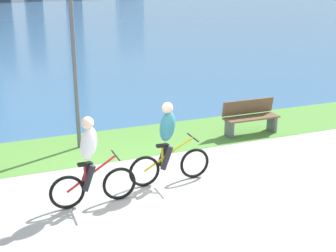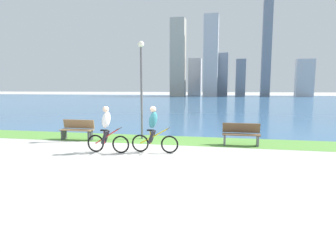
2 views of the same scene
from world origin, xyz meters
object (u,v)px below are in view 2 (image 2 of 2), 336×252
bench_near_path (241,134)px  cyclist_trailing (107,130)px  bench_far_along_path (77,130)px  cyclist_lead (154,130)px  lamppost_tall (141,77)px

bench_near_path → cyclist_trailing: bearing=-153.6°
bench_near_path → bench_far_along_path: size_ratio=1.00×
cyclist_lead → lamppost_tall: bearing=115.3°
bench_near_path → cyclist_lead: bearing=-147.4°
cyclist_lead → cyclist_trailing: bearing=-167.7°
cyclist_trailing → bench_near_path: cyclist_trailing is taller
cyclist_trailing → bench_far_along_path: bearing=137.6°
cyclist_lead → bench_near_path: 3.75m
bench_near_path → lamppost_tall: (-4.40, 0.65, 2.38)m
cyclist_trailing → cyclist_lead: bearing=12.3°
cyclist_trailing → lamppost_tall: (0.39, 3.02, 1.99)m
cyclist_lead → bench_far_along_path: 4.45m
cyclist_lead → bench_far_along_path: cyclist_lead is taller
cyclist_lead → bench_far_along_path: size_ratio=1.16×
bench_far_along_path → lamppost_tall: size_ratio=0.34×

